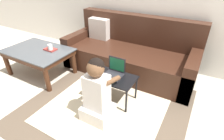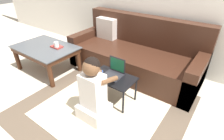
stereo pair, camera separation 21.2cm
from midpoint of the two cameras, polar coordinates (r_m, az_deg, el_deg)
ground_plane at (r=2.34m, az=-6.07°, el=-10.70°), size 16.00×16.00×0.00m
area_rug at (r=2.27m, az=-4.79°, el=-12.07°), size 1.92×1.86×0.01m
couch at (r=2.91m, az=3.66°, el=5.28°), size 2.10×0.87×0.87m
coffee_table at (r=3.01m, az=-24.74°, el=4.81°), size 1.01×0.68×0.43m
laptop_desk at (r=2.20m, az=-2.35°, el=-3.26°), size 0.57×0.35×0.35m
laptop at (r=2.19m, az=-2.15°, el=-1.04°), size 0.23×0.21×0.22m
computer_mouse at (r=2.23m, az=-6.77°, el=-1.12°), size 0.07×0.11×0.04m
person_seated at (r=1.92m, az=-8.00°, el=-7.86°), size 0.33×0.43×0.78m
cup_on_table at (r=2.85m, az=-21.54°, el=6.72°), size 0.07×0.07×0.10m
book_on_table at (r=2.90m, az=-21.50°, el=6.24°), size 0.19×0.12×0.02m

